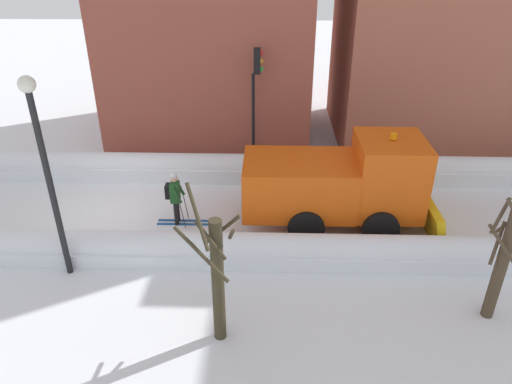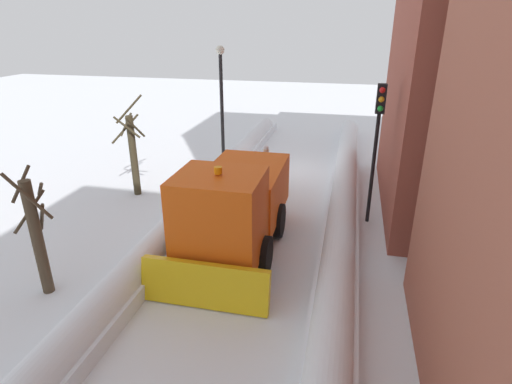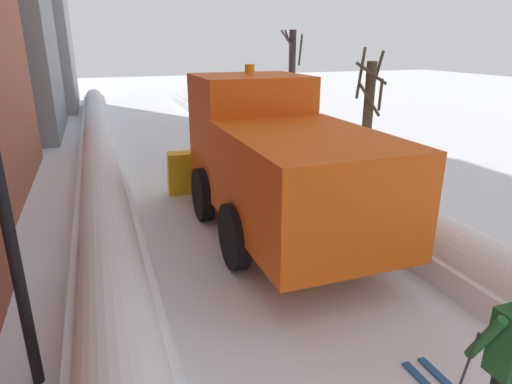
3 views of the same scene
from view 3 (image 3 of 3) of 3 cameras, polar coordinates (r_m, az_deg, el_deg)
The scene contains 6 objects.
ground_plane at distance 10.92m, azimuth -5.60°, elevation 0.03°, with size 80.00×80.00×0.00m, color white.
snowbank_left at distance 10.50m, azimuth -19.36°, elevation 0.66°, with size 1.10×36.00×0.99m.
snowbank_right at distance 11.69m, azimuth 6.64°, elevation 2.99°, with size 1.10×36.00×0.90m.
plow_truck at distance 8.17m, azimuth 2.43°, elevation 4.40°, with size 3.20×5.98×3.12m.
bare_tree_mid at distance 12.77m, azimuth 14.44°, elevation 9.96°, with size 1.03×1.09×3.42m.
bare_tree_far at distance 18.54m, azimuth 4.70°, elevation 14.50°, with size 0.87×0.98×4.00m.
Camera 3 is at (-2.51, -0.03, 3.53)m, focal length 30.61 mm.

